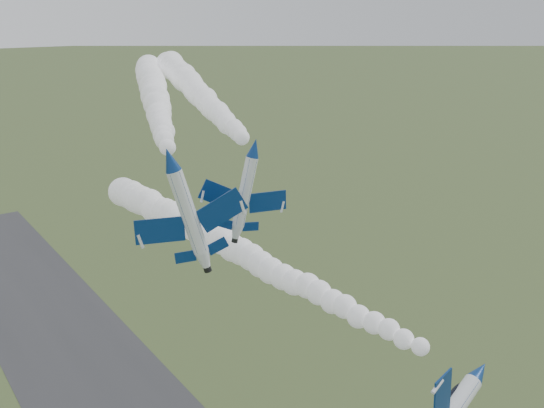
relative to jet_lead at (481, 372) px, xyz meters
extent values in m
cylinder|color=white|center=(-0.07, 0.10, -0.02)|extent=(3.74, 9.18, 2.03)
cone|color=navy|center=(1.03, -5.44, -0.02)|extent=(2.45, 2.70, 2.03)
cone|color=white|center=(-1.13, 5.43, -0.02)|extent=(2.37, 2.28, 2.03)
cylinder|color=black|center=(-1.34, 6.48, -0.02)|extent=(1.14, 0.83, 1.03)
ellipsoid|color=black|center=(0.94, -2.05, 0.18)|extent=(1.93, 3.28, 1.36)
cube|color=navy|center=(-1.41, 0.70, 2.95)|extent=(2.21, 2.85, 4.68)
cube|color=navy|center=(0.64, 1.11, -3.09)|extent=(2.21, 2.85, 4.68)
cube|color=navy|center=(-1.49, 4.38, 1.60)|extent=(1.01, 1.31, 2.05)
cube|color=navy|center=(-0.40, 4.60, -1.63)|extent=(1.01, 1.31, 2.05)
cube|color=navy|center=(0.39, 4.50, 0.44)|extent=(2.55, 2.11, 0.89)
cylinder|color=white|center=(-17.34, 25.32, 17.02)|extent=(5.38, 9.20, 2.00)
cone|color=navy|center=(-19.57, 20.01, 17.02)|extent=(2.77, 2.98, 2.00)
cone|color=white|center=(-15.20, 30.43, 17.02)|extent=(2.60, 2.58, 2.00)
cylinder|color=black|center=(-14.78, 31.44, 17.02)|extent=(1.19, 0.99, 1.02)
ellipsoid|color=black|center=(-18.40, 23.22, 17.61)|extent=(2.44, 3.40, 1.34)
cube|color=navy|center=(-19.87, 27.32, 16.00)|extent=(5.49, 4.29, 1.47)
cube|color=navy|center=(-14.06, 24.89, 17.72)|extent=(5.49, 4.29, 1.47)
cube|color=navy|center=(-17.12, 30.18, 16.56)|extent=(2.42, 1.92, 0.68)
cube|color=navy|center=(-14.03, 28.88, 17.47)|extent=(2.42, 1.92, 0.68)
cube|color=navy|center=(-16.02, 29.43, 18.38)|extent=(1.37, 1.90, 2.34)
cylinder|color=white|center=(-7.38, 25.40, 16.85)|extent=(3.96, 7.90, 1.66)
cone|color=navy|center=(-8.88, 20.74, 16.85)|extent=(2.20, 2.44, 1.66)
cone|color=white|center=(-5.94, 29.89, 16.85)|extent=(2.09, 2.09, 1.66)
cylinder|color=black|center=(-5.66, 30.77, 16.85)|extent=(0.97, 0.79, 0.84)
ellipsoid|color=black|center=(-7.88, 23.47, 17.36)|extent=(1.87, 2.87, 1.11)
cube|color=navy|center=(-9.76, 26.94, 17.33)|extent=(4.66, 3.39, 1.07)
cube|color=navy|center=(-4.61, 25.29, 16.10)|extent=(4.66, 3.39, 1.07)
cube|color=navy|center=(-7.57, 29.54, 17.18)|extent=(2.05, 1.53, 0.50)
cube|color=navy|center=(-4.82, 28.66, 16.52)|extent=(2.05, 1.53, 0.50)
cube|color=navy|center=(-6.01, 28.81, 18.02)|extent=(0.98, 1.58, 2.01)
camera|label=1|loc=(-42.43, -27.57, 31.23)|focal=40.00mm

